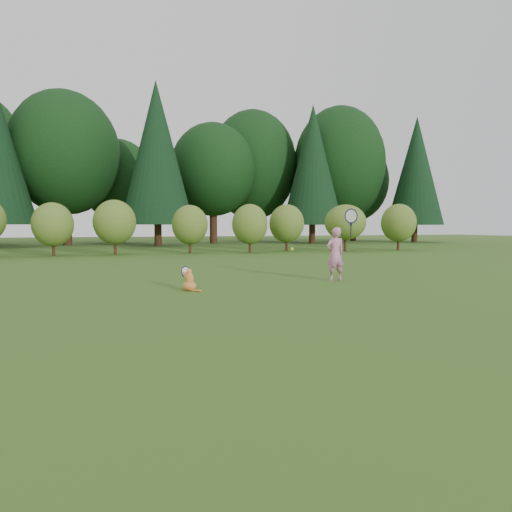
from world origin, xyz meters
name	(u,v)px	position (x,y,z in m)	size (l,w,h in m)	color
ground	(258,292)	(0.00, 0.00, 0.00)	(100.00, 100.00, 0.00)	#2D5116
shrub_row	(184,226)	(0.00, 13.00, 1.40)	(28.00, 3.00, 2.80)	#4A6F22
woodland_backdrop	(166,140)	(0.00, 23.00, 7.50)	(48.00, 10.00, 15.00)	black
child	(336,253)	(2.42, 1.20, 0.71)	(0.76, 0.48, 2.03)	pink
cat	(189,279)	(-1.36, 0.59, 0.25)	(0.44, 0.72, 0.65)	orange
tennis_ball	(292,249)	(1.25, 1.24, 0.82)	(0.08, 0.08, 0.08)	#C4DB19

